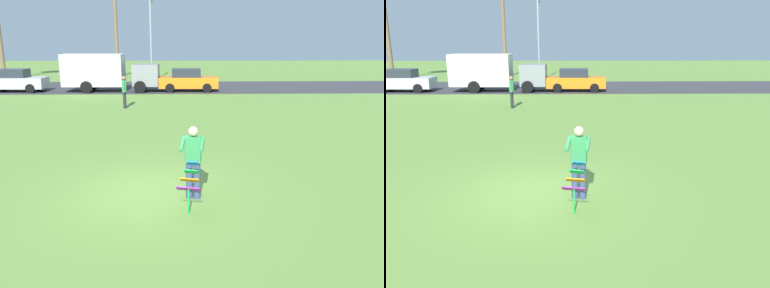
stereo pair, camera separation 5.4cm
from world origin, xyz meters
TOP-DOWN VIEW (x-y plane):
  - ground_plane at (0.00, 0.00)m, footprint 120.00×120.00m
  - road_strip at (0.00, 21.33)m, footprint 120.00×8.00m
  - person_kite_flyer at (1.00, -0.38)m, footprint 0.60×0.70m
  - kite_held at (0.92, -1.04)m, footprint 0.53×0.69m
  - parked_car_silver at (-11.07, 18.93)m, footprint 4.23×1.89m
  - parked_truck_grey_van at (-4.64, 18.93)m, footprint 6.73×2.19m
  - parked_car_orange at (1.22, 18.93)m, footprint 4.23×1.89m
  - streetlight_pole at (-1.89, 25.95)m, footprint 0.24×1.65m
  - person_walker_near at (-2.34, 11.97)m, footprint 0.25×0.57m

SIDE VIEW (x-z plane):
  - ground_plane at x=0.00m, z-range 0.00..0.00m
  - road_strip at x=0.00m, z-range 0.00..0.01m
  - kite_held at x=0.92m, z-range 0.16..1.21m
  - parked_car_silver at x=-11.07m, z-range -0.03..1.57m
  - parked_car_orange at x=1.22m, z-range -0.03..1.57m
  - person_walker_near at x=-2.34m, z-range 0.07..1.80m
  - person_kite_flyer at x=1.00m, z-range 0.09..1.82m
  - parked_truck_grey_van at x=-4.64m, z-range 0.10..2.72m
  - streetlight_pole at x=-1.89m, z-range 0.50..7.50m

